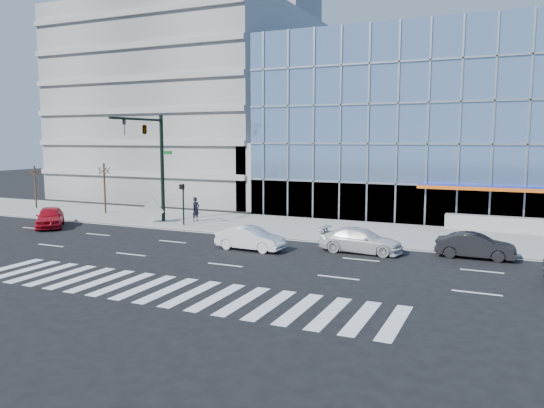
{
  "coord_description": "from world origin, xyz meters",
  "views": [
    {
      "loc": [
        13.03,
        -27.08,
        6.41
      ],
      "look_at": [
        -0.54,
        3.0,
        2.31
      ],
      "focal_mm": 35.0,
      "sensor_mm": 36.0,
      "label": 1
    }
  ],
  "objects_px": {
    "street_tree_near": "(104,170)",
    "white_sedan": "(250,238)",
    "ped_signal_post": "(183,198)",
    "street_tree_far": "(35,172)",
    "dark_sedan": "(475,246)",
    "red_sedan": "(50,217)",
    "white_suv": "(361,240)",
    "pedestrian": "(196,209)",
    "traffic_signal": "(150,142)",
    "tilted_panel": "(153,210)"
  },
  "relations": [
    {
      "from": "white_sedan",
      "to": "pedestrian",
      "type": "xyz_separation_m",
      "value": [
        -8.12,
        6.97,
        0.4
      ]
    },
    {
      "from": "traffic_signal",
      "to": "street_tree_near",
      "type": "xyz_separation_m",
      "value": [
        -7.0,
        2.93,
        -2.39
      ]
    },
    {
      "from": "street_tree_near",
      "to": "white_sedan",
      "type": "height_order",
      "value": "street_tree_near"
    },
    {
      "from": "street_tree_far",
      "to": "white_sedan",
      "type": "xyz_separation_m",
      "value": [
        25.51,
        -7.66,
        -2.78
      ]
    },
    {
      "from": "white_suv",
      "to": "red_sedan",
      "type": "height_order",
      "value": "red_sedan"
    },
    {
      "from": "ped_signal_post",
      "to": "street_tree_far",
      "type": "distance_m",
      "value": 17.73
    },
    {
      "from": "dark_sedan",
      "to": "pedestrian",
      "type": "bearing_deg",
      "value": 79.28
    },
    {
      "from": "dark_sedan",
      "to": "street_tree_near",
      "type": "bearing_deg",
      "value": 81.45
    },
    {
      "from": "pedestrian",
      "to": "red_sedan",
      "type": "bearing_deg",
      "value": 136.15
    },
    {
      "from": "street_tree_far",
      "to": "red_sedan",
      "type": "xyz_separation_m",
      "value": [
        8.78,
        -6.64,
        -2.7
      ]
    },
    {
      "from": "pedestrian",
      "to": "street_tree_far",
      "type": "bearing_deg",
      "value": 99.23
    },
    {
      "from": "pedestrian",
      "to": "street_tree_near",
      "type": "bearing_deg",
      "value": 97.3
    },
    {
      "from": "dark_sedan",
      "to": "red_sedan",
      "type": "distance_m",
      "value": 28.8
    },
    {
      "from": "traffic_signal",
      "to": "tilted_panel",
      "type": "xyz_separation_m",
      "value": [
        -0.21,
        0.43,
        -5.1
      ]
    },
    {
      "from": "street_tree_near",
      "to": "white_suv",
      "type": "xyz_separation_m",
      "value": [
        23.51,
        -5.7,
        -3.1
      ]
    },
    {
      "from": "ped_signal_post",
      "to": "street_tree_near",
      "type": "height_order",
      "value": "street_tree_near"
    },
    {
      "from": "white_suv",
      "to": "ped_signal_post",
      "type": "bearing_deg",
      "value": 78.36
    },
    {
      "from": "dark_sedan",
      "to": "red_sedan",
      "type": "xyz_separation_m",
      "value": [
        -28.73,
        -2.02,
        0.07
      ]
    },
    {
      "from": "white_suv",
      "to": "dark_sedan",
      "type": "height_order",
      "value": "white_suv"
    },
    {
      "from": "street_tree_far",
      "to": "pedestrian",
      "type": "height_order",
      "value": "street_tree_far"
    },
    {
      "from": "street_tree_far",
      "to": "white_sedan",
      "type": "bearing_deg",
      "value": -16.72
    },
    {
      "from": "ped_signal_post",
      "to": "street_tree_near",
      "type": "xyz_separation_m",
      "value": [
        -9.5,
        2.56,
        1.64
      ]
    },
    {
      "from": "traffic_signal",
      "to": "ped_signal_post",
      "type": "relative_size",
      "value": 2.67
    },
    {
      "from": "white_sedan",
      "to": "street_tree_far",
      "type": "bearing_deg",
      "value": 75.93
    },
    {
      "from": "red_sedan",
      "to": "pedestrian",
      "type": "bearing_deg",
      "value": -7.54
    },
    {
      "from": "red_sedan",
      "to": "white_suv",
      "type": "bearing_deg",
      "value": -39.82
    },
    {
      "from": "ped_signal_post",
      "to": "street_tree_far",
      "type": "bearing_deg",
      "value": 171.69
    },
    {
      "from": "ped_signal_post",
      "to": "white_sedan",
      "type": "distance_m",
      "value": 9.61
    },
    {
      "from": "traffic_signal",
      "to": "street_tree_far",
      "type": "distance_m",
      "value": 15.53
    },
    {
      "from": "traffic_signal",
      "to": "street_tree_near",
      "type": "relative_size",
      "value": 1.89
    },
    {
      "from": "pedestrian",
      "to": "traffic_signal",
      "type": "bearing_deg",
      "value": 144.63
    },
    {
      "from": "dark_sedan",
      "to": "traffic_signal",
      "type": "bearing_deg",
      "value": 86.05
    },
    {
      "from": "dark_sedan",
      "to": "ped_signal_post",
      "type": "bearing_deg",
      "value": 84.45
    },
    {
      "from": "street_tree_far",
      "to": "red_sedan",
      "type": "height_order",
      "value": "street_tree_far"
    },
    {
      "from": "ped_signal_post",
      "to": "street_tree_far",
      "type": "height_order",
      "value": "street_tree_far"
    },
    {
      "from": "street_tree_near",
      "to": "tilted_panel",
      "type": "height_order",
      "value": "street_tree_near"
    },
    {
      "from": "dark_sedan",
      "to": "white_sedan",
      "type": "bearing_deg",
      "value": 104.56
    },
    {
      "from": "ped_signal_post",
      "to": "white_sedan",
      "type": "relative_size",
      "value": 0.74
    },
    {
      "from": "white_suv",
      "to": "street_tree_far",
      "type": "bearing_deg",
      "value": 80.75
    },
    {
      "from": "street_tree_far",
      "to": "tilted_panel",
      "type": "xyz_separation_m",
      "value": [
        14.79,
        -2.5,
        -2.38
      ]
    },
    {
      "from": "street_tree_near",
      "to": "tilted_panel",
      "type": "bearing_deg",
      "value": -20.21
    },
    {
      "from": "ped_signal_post",
      "to": "tilted_panel",
      "type": "distance_m",
      "value": 2.92
    },
    {
      "from": "white_sedan",
      "to": "pedestrian",
      "type": "relative_size",
      "value": 2.2
    },
    {
      "from": "pedestrian",
      "to": "ped_signal_post",
      "type": "bearing_deg",
      "value": -165.31
    },
    {
      "from": "street_tree_far",
      "to": "white_sedan",
      "type": "distance_m",
      "value": 26.78
    },
    {
      "from": "ped_signal_post",
      "to": "street_tree_near",
      "type": "bearing_deg",
      "value": 164.94
    },
    {
      "from": "ped_signal_post",
      "to": "red_sedan",
      "type": "relative_size",
      "value": 0.68
    },
    {
      "from": "dark_sedan",
      "to": "red_sedan",
      "type": "height_order",
      "value": "red_sedan"
    },
    {
      "from": "ped_signal_post",
      "to": "red_sedan",
      "type": "distance_m",
      "value": 9.73
    },
    {
      "from": "white_sedan",
      "to": "dark_sedan",
      "type": "bearing_deg",
      "value": -73.15
    }
  ]
}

